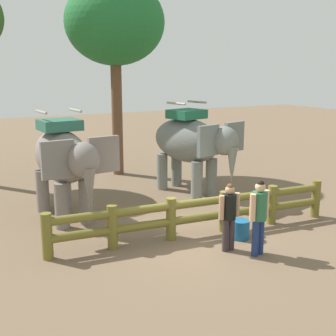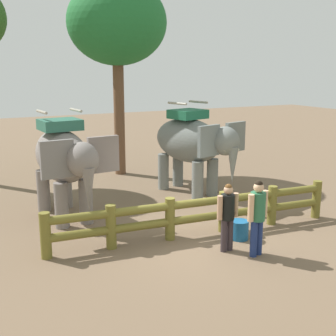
{
  "view_description": "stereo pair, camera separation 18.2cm",
  "coord_description": "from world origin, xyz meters",
  "px_view_note": "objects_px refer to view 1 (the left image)",
  "views": [
    {
      "loc": [
        -5.52,
        -8.64,
        4.11
      ],
      "look_at": [
        0.0,
        1.88,
        1.4
      ],
      "focal_mm": 47.29,
      "sensor_mm": 36.0,
      "label": 1
    },
    {
      "loc": [
        -5.36,
        -8.72,
        4.11
      ],
      "look_at": [
        0.0,
        1.88,
        1.4
      ],
      "focal_mm": 47.29,
      "sensor_mm": 36.0,
      "label": 2
    }
  ],
  "objects_px": {
    "elephant_center": "(191,143)",
    "tourist_man_in_blue": "(259,212)",
    "feed_bucket": "(240,229)",
    "tree_far_left": "(115,24)",
    "elephant_near_left": "(64,160)",
    "log_fence": "(198,212)",
    "tourist_woman_in_black": "(229,212)"
  },
  "relations": [
    {
      "from": "log_fence",
      "to": "tourist_woman_in_black",
      "type": "relative_size",
      "value": 4.76
    },
    {
      "from": "tourist_man_in_blue",
      "to": "feed_bucket",
      "type": "distance_m",
      "value": 1.25
    },
    {
      "from": "feed_bucket",
      "to": "tourist_woman_in_black",
      "type": "bearing_deg",
      "value": -146.35
    },
    {
      "from": "tourist_woman_in_black",
      "to": "log_fence",
      "type": "bearing_deg",
      "value": 95.97
    },
    {
      "from": "elephant_near_left",
      "to": "tree_far_left",
      "type": "distance_m",
      "value": 6.76
    },
    {
      "from": "elephant_near_left",
      "to": "tourist_man_in_blue",
      "type": "distance_m",
      "value": 5.4
    },
    {
      "from": "tree_far_left",
      "to": "feed_bucket",
      "type": "distance_m",
      "value": 9.48
    },
    {
      "from": "elephant_center",
      "to": "tourist_man_in_blue",
      "type": "relative_size",
      "value": 2.1
    },
    {
      "from": "tourist_man_in_blue",
      "to": "feed_bucket",
      "type": "height_order",
      "value": "tourist_man_in_blue"
    },
    {
      "from": "elephant_near_left",
      "to": "log_fence",
      "type": "bearing_deg",
      "value": -46.08
    },
    {
      "from": "elephant_near_left",
      "to": "elephant_center",
      "type": "distance_m",
      "value": 4.4
    },
    {
      "from": "log_fence",
      "to": "tree_far_left",
      "type": "distance_m",
      "value": 8.73
    },
    {
      "from": "log_fence",
      "to": "feed_bucket",
      "type": "distance_m",
      "value": 1.11
    },
    {
      "from": "elephant_center",
      "to": "tree_far_left",
      "type": "bearing_deg",
      "value": 106.47
    },
    {
      "from": "elephant_center",
      "to": "tourist_woman_in_black",
      "type": "distance_m",
      "value": 4.82
    },
    {
      "from": "log_fence",
      "to": "tree_far_left",
      "type": "relative_size",
      "value": 1.03
    },
    {
      "from": "tourist_woman_in_black",
      "to": "tree_far_left",
      "type": "height_order",
      "value": "tree_far_left"
    },
    {
      "from": "log_fence",
      "to": "elephant_near_left",
      "type": "height_order",
      "value": "elephant_near_left"
    },
    {
      "from": "tourist_man_in_blue",
      "to": "tree_far_left",
      "type": "relative_size",
      "value": 0.24
    },
    {
      "from": "elephant_near_left",
      "to": "tourist_woman_in_black",
      "type": "bearing_deg",
      "value": -54.66
    },
    {
      "from": "elephant_near_left",
      "to": "tourist_man_in_blue",
      "type": "relative_size",
      "value": 2.04
    },
    {
      "from": "log_fence",
      "to": "elephant_near_left",
      "type": "relative_size",
      "value": 2.15
    },
    {
      "from": "log_fence",
      "to": "elephant_near_left",
      "type": "xyz_separation_m",
      "value": [
        -2.59,
        2.69,
        1.09
      ]
    },
    {
      "from": "elephant_center",
      "to": "tourist_man_in_blue",
      "type": "height_order",
      "value": "elephant_center"
    },
    {
      "from": "tourist_woman_in_black",
      "to": "tree_far_left",
      "type": "bearing_deg",
      "value": 86.29
    },
    {
      "from": "elephant_near_left",
      "to": "elephant_center",
      "type": "bearing_deg",
      "value": 8.42
    },
    {
      "from": "elephant_near_left",
      "to": "tourist_woman_in_black",
      "type": "xyz_separation_m",
      "value": [
        2.71,
        -3.82,
        -0.77
      ]
    },
    {
      "from": "elephant_near_left",
      "to": "elephant_center",
      "type": "height_order",
      "value": "elephant_center"
    },
    {
      "from": "elephant_near_left",
      "to": "feed_bucket",
      "type": "relative_size",
      "value": 7.53
    },
    {
      "from": "tourist_man_in_blue",
      "to": "tourist_woman_in_black",
      "type": "bearing_deg",
      "value": 130.97
    },
    {
      "from": "feed_bucket",
      "to": "elephant_center",
      "type": "bearing_deg",
      "value": 76.52
    },
    {
      "from": "log_fence",
      "to": "feed_bucket",
      "type": "height_order",
      "value": "log_fence"
    }
  ]
}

